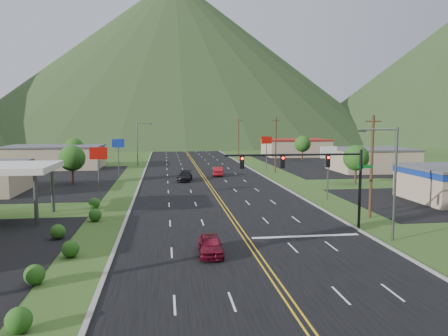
{
  "coord_description": "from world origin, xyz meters",
  "views": [
    {
      "loc": [
        -6.39,
        -21.76,
        9.55
      ],
      "look_at": [
        -0.22,
        23.48,
        4.5
      ],
      "focal_mm": 35.0,
      "sensor_mm": 36.0,
      "label": 1
    }
  ],
  "objects": [
    {
      "name": "curb_west",
      "position": [
        -10.15,
        0.0,
        0.0
      ],
      "size": [
        0.3,
        460.0,
        0.14
      ],
      "primitive_type": "cube",
      "color": "gray",
      "rests_on": "ground"
    },
    {
      "name": "streetlight_west",
      "position": [
        -11.68,
        70.0,
        5.18
      ],
      "size": [
        3.28,
        0.25,
        9.0
      ],
      "color": "#59595E",
      "rests_on": "ground"
    },
    {
      "name": "car_red_far",
      "position": [
        2.59,
        51.69,
        0.77
      ],
      "size": [
        2.2,
        4.82,
        1.53
      ],
      "primitive_type": "imported",
      "rotation": [
        0.0,
        0.0,
        3.01
      ],
      "color": "maroon",
      "rests_on": "ground"
    },
    {
      "name": "utility_pole_c",
      "position": [
        13.5,
        95.0,
        5.13
      ],
      "size": [
        1.6,
        0.28,
        10.0
      ],
      "color": "#382314",
      "rests_on": "ground"
    },
    {
      "name": "utility_pole_b",
      "position": [
        13.5,
        55.0,
        5.13
      ],
      "size": [
        1.6,
        0.28,
        10.0
      ],
      "color": "#382314",
      "rests_on": "ground"
    },
    {
      "name": "building_east_mid",
      "position": [
        32.0,
        55.0,
        2.16
      ],
      "size": [
        14.4,
        11.4,
        4.3
      ],
      "color": "tan",
      "rests_on": "ground"
    },
    {
      "name": "ground",
      "position": [
        0.0,
        0.0,
        0.0
      ],
      "size": [
        500.0,
        500.0,
        0.0
      ],
      "primitive_type": "plane",
      "color": "#294317",
      "rests_on": "ground"
    },
    {
      "name": "tree_east_a",
      "position": [
        22.0,
        40.0,
        3.89
      ],
      "size": [
        3.84,
        3.84,
        5.82
      ],
      "color": "#382314",
      "rests_on": "ground"
    },
    {
      "name": "tree_west_a",
      "position": [
        -20.0,
        45.0,
        3.89
      ],
      "size": [
        3.84,
        3.84,
        5.82
      ],
      "color": "#382314",
      "rests_on": "ground"
    },
    {
      "name": "utility_pole_d",
      "position": [
        13.5,
        135.0,
        5.13
      ],
      "size": [
        1.6,
        0.28,
        10.0
      ],
      "color": "#382314",
      "rests_on": "ground"
    },
    {
      "name": "pole_sign_west_b",
      "position": [
        -14.0,
        52.0,
        5.05
      ],
      "size": [
        2.0,
        0.18,
        6.4
      ],
      "color": "#59595E",
      "rests_on": "ground"
    },
    {
      "name": "building_west_far",
      "position": [
        -28.0,
        68.0,
        2.26
      ],
      "size": [
        18.4,
        11.4,
        4.5
      ],
      "color": "tan",
      "rests_on": "ground"
    },
    {
      "name": "pole_sign_west_a",
      "position": [
        -14.0,
        30.0,
        5.05
      ],
      "size": [
        2.0,
        0.18,
        6.4
      ],
      "color": "#59595E",
      "rests_on": "ground"
    },
    {
      "name": "tree_east_b",
      "position": [
        26.0,
        78.0,
        3.89
      ],
      "size": [
        3.84,
        3.84,
        5.82
      ],
      "color": "#382314",
      "rests_on": "ground"
    },
    {
      "name": "pole_sign_east_a",
      "position": [
        13.0,
        28.0,
        5.05
      ],
      "size": [
        2.0,
        0.18,
        6.4
      ],
      "color": "#59595E",
      "rests_on": "ground"
    },
    {
      "name": "utility_pole_a",
      "position": [
        13.5,
        18.0,
        5.13
      ],
      "size": [
        1.6,
        0.28,
        10.0
      ],
      "color": "#382314",
      "rests_on": "ground"
    },
    {
      "name": "pole_sign_east_b",
      "position": [
        13.0,
        60.0,
        5.05
      ],
      "size": [
        2.0,
        0.18,
        6.4
      ],
      "color": "#59595E",
      "rests_on": "ground"
    },
    {
      "name": "traffic_signal",
      "position": [
        6.48,
        14.0,
        5.33
      ],
      "size": [
        13.1,
        0.43,
        7.0
      ],
      "color": "black",
      "rests_on": "ground"
    },
    {
      "name": "building_east_far",
      "position": [
        28.0,
        90.0,
        2.26
      ],
      "size": [
        16.4,
        12.4,
        4.5
      ],
      "color": "tan",
      "rests_on": "ground"
    },
    {
      "name": "car_dark_mid",
      "position": [
        -3.34,
        46.06,
        0.74
      ],
      "size": [
        2.84,
        5.36,
        1.48
      ],
      "primitive_type": "imported",
      "rotation": [
        0.0,
        0.0,
        -0.16
      ],
      "color": "black",
      "rests_on": "ground"
    },
    {
      "name": "car_red_near",
      "position": [
        -3.27,
        8.17,
        0.71
      ],
      "size": [
        1.78,
        4.18,
        1.41
      ],
      "primitive_type": "imported",
      "rotation": [
        0.0,
        0.0,
        -0.03
      ],
      "color": "maroon",
      "rests_on": "ground"
    },
    {
      "name": "gas_canopy",
      "position": [
        -22.0,
        22.0,
        4.87
      ],
      "size": [
        10.0,
        8.0,
        5.3
      ],
      "color": "white",
      "rests_on": "ground"
    },
    {
      "name": "mountain_n",
      "position": [
        0.0,
        220.0,
        42.5
      ],
      "size": [
        220.0,
        220.0,
        85.0
      ],
      "primitive_type": "cone",
      "color": "#203417",
      "rests_on": "ground"
    },
    {
      "name": "tree_west_b",
      "position": [
        -25.0,
        72.0,
        3.89
      ],
      "size": [
        3.84,
        3.84,
        5.82
      ],
      "color": "#382314",
      "rests_on": "ground"
    },
    {
      "name": "streetlight_east",
      "position": [
        11.18,
        10.0,
        5.18
      ],
      "size": [
        3.28,
        0.25,
        9.0
      ],
      "color": "#59595E",
      "rests_on": "ground"
    },
    {
      "name": "road",
      "position": [
        0.0,
        0.0,
        0.0
      ],
      "size": [
        20.0,
        460.0,
        0.04
      ],
      "primitive_type": "cube",
      "color": "black",
      "rests_on": "ground"
    }
  ]
}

